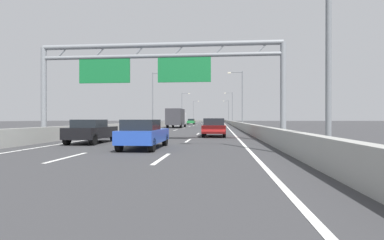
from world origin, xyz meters
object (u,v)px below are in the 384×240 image
object	(u,v)px
streetlamp_right_mid	(241,96)
box_truck	(176,117)
streetlamp_left_distant	(194,110)
blue_car	(144,134)
streetlamp_right_far	(232,106)
green_car	(191,121)
black_car	(91,131)
streetlamp_right_near	(322,7)
streetlamp_left_mid	(154,96)
streetlamp_left_far	(183,106)
streetlamp_right_distant	(228,110)
red_car	(214,127)
orange_car	(211,120)
yellow_car	(220,122)
white_car	(219,121)
sign_gantry	(155,67)

from	to	relation	value
streetlamp_right_mid	box_truck	size ratio (longest dim) A/B	1.21
streetlamp_left_distant	blue_car	distance (m)	115.18
streetlamp_right_far	green_car	world-z (taller)	streetlamp_right_far
black_car	box_truck	size ratio (longest dim) A/B	0.52
streetlamp_right_far	streetlamp_right_near	bearing A→B (deg)	-90.00
streetlamp_right_near	streetlamp_left_mid	size ratio (longest dim) A/B	1.00
streetlamp_left_far	green_car	bearing A→B (deg)	-70.92
streetlamp_right_far	streetlamp_right_distant	world-z (taller)	same
red_car	orange_car	world-z (taller)	orange_car
streetlamp_left_mid	blue_car	size ratio (longest dim) A/B	2.28
streetlamp_left_distant	orange_car	xyz separation A→B (m)	(7.61, -1.04, -4.61)
streetlamp_left_mid	box_truck	bearing A→B (deg)	-18.31
streetlamp_left_mid	green_car	xyz separation A→B (m)	(3.68, 28.75, -4.63)
box_truck	red_car	bearing A→B (deg)	-74.47
blue_car	yellow_car	world-z (taller)	blue_car
orange_car	box_truck	xyz separation A→B (m)	(-3.51, -79.10, 0.91)
streetlamp_right_near	yellow_car	xyz separation A→B (m)	(-3.62, 52.33, -4.66)
streetlamp_left_mid	white_car	bearing A→B (deg)	75.23
blue_car	white_car	size ratio (longest dim) A/B	0.93
white_car	box_truck	bearing A→B (deg)	-99.11
streetlamp_right_distant	streetlamp_left_far	bearing A→B (deg)	-110.76
streetlamp_right_distant	red_car	world-z (taller)	streetlamp_right_distant
streetlamp_left_distant	yellow_car	xyz separation A→B (m)	(11.31, -65.85, -4.66)
streetlamp_right_far	streetlamp_right_distant	bearing A→B (deg)	90.00
sign_gantry	streetlamp_left_distant	xyz separation A→B (m)	(-7.24, 110.28, 0.59)
black_car	red_car	bearing A→B (deg)	45.12
streetlamp_right_distant	yellow_car	distance (m)	66.11
box_truck	streetlamp_right_distant	bearing A→B (deg)	82.30
streetlamp_left_far	streetlamp_right_far	size ratio (longest dim) A/B	1.00
blue_car	box_truck	xyz separation A→B (m)	(-3.57, 34.68, 0.97)
streetlamp_right_mid	white_car	bearing A→B (deg)	95.35
black_car	streetlamp_left_mid	bearing A→B (deg)	96.36
yellow_car	streetlamp_right_far	bearing A→B (deg)	82.20
streetlamp_left_mid	streetlamp_right_distant	size ratio (longest dim) A/B	1.00
black_car	streetlamp_right_far	bearing A→B (deg)	81.18
blue_car	orange_car	world-z (taller)	orange_car
streetlamp_right_near	box_truck	world-z (taller)	streetlamp_right_near
orange_car	green_car	xyz separation A→B (m)	(-3.93, -48.99, -0.02)
sign_gantry	blue_car	xyz separation A→B (m)	(0.44, -4.55, -4.07)
streetlamp_right_near	box_truck	xyz separation A→B (m)	(-10.83, 38.03, -3.70)
white_car	box_truck	xyz separation A→B (m)	(-6.92, -43.14, 0.95)
sign_gantry	white_car	bearing A→B (deg)	87.04
streetlamp_left_mid	white_car	size ratio (longest dim) A/B	2.12
streetlamp_right_near	white_car	size ratio (longest dim) A/B	2.12
white_car	box_truck	world-z (taller)	box_truck
sign_gantry	streetlamp_left_far	distance (m)	71.25
orange_car	streetlamp_right_distant	bearing A→B (deg)	8.12
streetlamp_right_near	blue_car	xyz separation A→B (m)	(-7.26, 3.35, -4.67)
white_car	black_car	bearing A→B (deg)	-95.59
streetlamp_right_mid	orange_car	size ratio (longest dim) A/B	2.07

